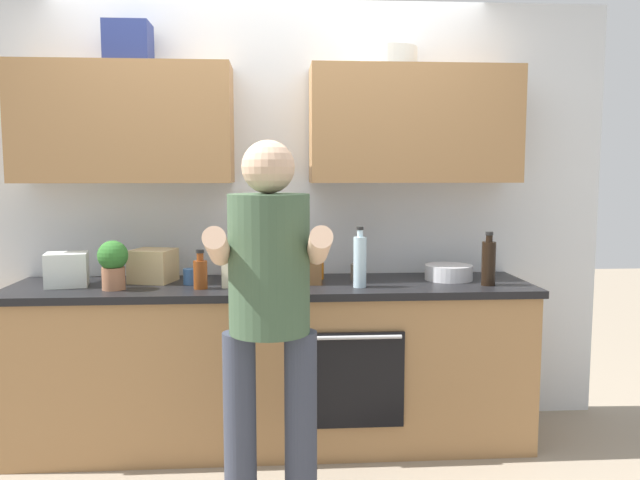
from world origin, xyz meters
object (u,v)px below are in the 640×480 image
Objects in this scene: potted_herb at (113,262)px; grocery_bag_produce at (67,269)px; cup_tea at (191,277)px; bottle_water at (360,261)px; knife_block at (312,265)px; bottle_hotsauce at (260,261)px; mixing_bowl at (449,272)px; bottle_vinegar at (200,273)px; bottle_juice at (317,263)px; bottle_syrup at (239,255)px; cup_stoneware at (358,272)px; person_standing at (269,302)px; grocery_bag_bread at (153,266)px; bottle_soy at (489,262)px; grocery_bag_rice at (243,266)px.

potted_herb is 1.21× the size of grocery_bag_produce.
potted_herb reaches higher than cup_tea.
knife_block is (-0.25, 0.13, -0.04)m from bottle_water.
bottle_hotsauce reaches higher than grocery_bag_produce.
knife_block is at bearing -175.29° from mixing_bowl.
bottle_juice is (0.63, 0.26, 0.01)m from bottle_vinegar.
cup_stoneware is at bearing -10.25° from bottle_syrup.
cup_stoneware is at bearing 8.56° from potted_herb.
bottle_water is 1.25× the size of potted_herb.
bottle_water reaches higher than bottle_hotsauce.
bottle_water is at bearing -5.07° from grocery_bag_produce.
bottle_water reaches higher than knife_block.
cup_stoneware is at bearing 4.49° from cup_tea.
grocery_bag_bread is (-0.65, 0.92, 0.02)m from person_standing.
bottle_juice is 2.88× the size of cup_tea.
bottle_juice is 0.75m from mixing_bowl.
bottle_vinegar is 0.72× the size of bottle_soy.
bottle_juice is 0.34m from bottle_water.
person_standing is 1.03m from bottle_hotsauce.
cup_tea is 0.65m from grocery_bag_produce.
knife_block is (0.22, 0.81, 0.04)m from person_standing.
bottle_vinegar is at bearing 179.82° from bottle_soy.
bottle_vinegar is 0.81× the size of potted_herb.
mixing_bowl is (1.37, 0.18, -0.04)m from bottle_vinegar.
bottle_hotsauce is at bearing 167.08° from cup_stoneware.
bottle_syrup is at bearing 152.53° from bottle_water.
person_standing reaches higher than grocery_bag_bread.
cup_stoneware is 0.29m from knife_block.
grocery_bag_rice reaches higher than cup_stoneware.
bottle_juice reaches higher than grocery_bag_rice.
person_standing reaches higher than bottle_hotsauce.
bottle_soy is (1.36, -0.33, -0.00)m from bottle_syrup.
grocery_bag_bread is (-0.59, -0.11, -0.01)m from bottle_hotsauce.
grocery_bag_produce is at bearing 143.06° from person_standing.
cup_tea is at bearing 178.61° from knife_block.
bottle_syrup is 0.13m from bottle_hotsauce.
bottle_hotsauce is 0.57m from cup_stoneware.
grocery_bag_bread is (-1.13, 0.24, -0.05)m from bottle_water.
potted_herb is at bearing -161.93° from cup_tea.
mixing_bowl is at bearing -7.04° from bottle_syrup.
bottle_syrup reaches higher than grocery_bag_bread.
bottle_syrup reaches higher than bottle_soy.
bottle_soy reaches higher than mixing_bowl.
bottle_soy is 1.09× the size of knife_block.
bottle_water is (0.84, -0.01, 0.06)m from bottle_vinegar.
bottle_syrup is 0.33m from cup_tea.
bottle_juice is 1.14× the size of grocery_bag_bread.
cup_stoneware reaches higher than cup_tea.
person_standing is at bearing -105.48° from bottle_juice.
mixing_bowl is at bearing 1.93° from cup_tea.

